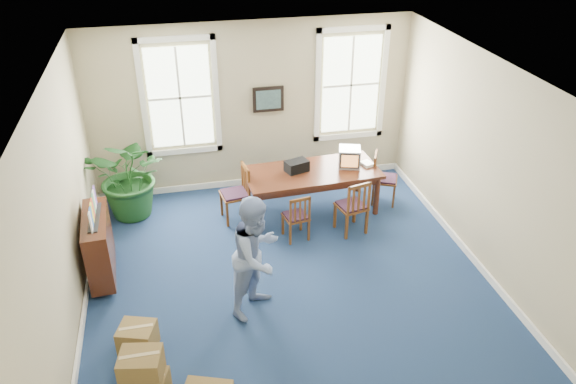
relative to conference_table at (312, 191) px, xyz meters
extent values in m
plane|color=navy|center=(-0.85, -2.00, -0.40)|extent=(6.50, 6.50, 0.00)
plane|color=white|center=(-0.85, -2.00, 2.80)|extent=(6.50, 6.50, 0.00)
plane|color=tan|center=(-0.85, 1.25, 1.20)|extent=(6.50, 0.00, 6.50)
plane|color=tan|center=(-0.85, -5.25, 1.20)|extent=(6.50, 0.00, 6.50)
plane|color=tan|center=(-3.85, -2.00, 1.20)|extent=(0.00, 6.50, 6.50)
plane|color=tan|center=(2.15, -2.00, 1.20)|extent=(0.00, 6.50, 6.50)
cube|color=white|center=(-0.85, 1.22, -0.34)|extent=(6.00, 0.04, 0.12)
cube|color=white|center=(-3.82, -2.00, -0.34)|extent=(0.04, 6.50, 0.12)
cube|color=white|center=(2.12, -2.00, -0.34)|extent=(0.04, 6.50, 0.12)
cube|color=white|center=(1.02, 0.00, 0.43)|extent=(0.22, 0.25, 0.05)
cube|color=black|center=(-0.27, 0.05, 0.50)|extent=(0.45, 0.36, 0.20)
imported|color=#7D92C0|center=(-1.40, -2.39, 0.49)|extent=(1.09, 1.09, 1.79)
cube|color=#4C2213|center=(-3.60, -1.16, 0.08)|extent=(0.42, 1.24, 0.96)
imported|color=#19481A|center=(-3.13, 0.54, 0.38)|extent=(1.77, 1.67, 1.57)
camera|label=1|loc=(-2.32, -8.50, 5.01)|focal=35.00mm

